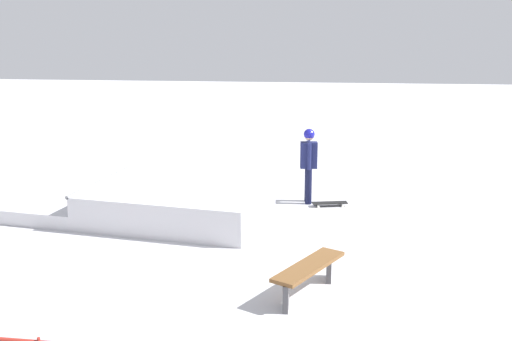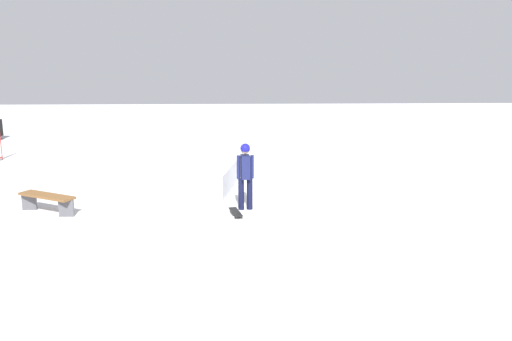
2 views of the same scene
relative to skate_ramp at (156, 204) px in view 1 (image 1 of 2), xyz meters
name	(u,v)px [view 1 (image 1 of 2)]	position (x,y,z in m)	size (l,w,h in m)	color
ground_plane	(244,229)	(-1.94, 0.53, -0.32)	(60.00, 60.00, 0.00)	silver
skate_ramp	(156,204)	(0.00, 0.00, 0.00)	(5.76, 3.46, 0.74)	silver
skater	(309,160)	(-3.17, -1.52, 0.69)	(0.40, 0.44, 1.73)	black
skateboard	(330,203)	(-3.67, -1.26, -0.24)	(0.82, 0.39, 0.09)	black
park_bench	(309,272)	(-3.32, 3.48, 0.04)	(1.12, 1.59, 0.48)	brown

